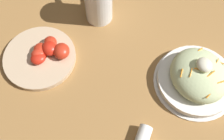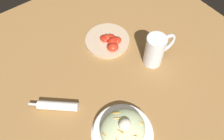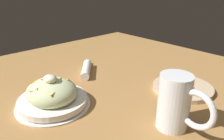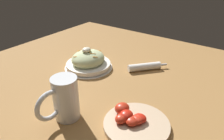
{
  "view_description": "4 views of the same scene",
  "coord_description": "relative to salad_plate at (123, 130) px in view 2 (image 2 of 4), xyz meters",
  "views": [
    {
      "loc": [
        -0.32,
        0.15,
        0.7
      ],
      "look_at": [
        -0.0,
        0.04,
        0.05
      ],
      "focal_mm": 43.55,
      "sensor_mm": 36.0,
      "label": 1
    },
    {
      "loc": [
        -0.28,
        -0.36,
        0.83
      ],
      "look_at": [
        0.01,
        0.03,
        0.08
      ],
      "focal_mm": 36.38,
      "sensor_mm": 36.0,
      "label": 2
    },
    {
      "loc": [
        0.47,
        -0.44,
        0.36
      ],
      "look_at": [
        -0.02,
        0.02,
        0.09
      ],
      "focal_mm": 35.12,
      "sensor_mm": 36.0,
      "label": 3
    },
    {
      "loc": [
        0.59,
        0.46,
        0.48
      ],
      "look_at": [
        -0.01,
        0.03,
        0.08
      ],
      "focal_mm": 34.24,
      "sensor_mm": 36.0,
      "label": 4
    }
  ],
  "objects": [
    {
      "name": "beer_mug",
      "position": [
        0.32,
        0.18,
        0.04
      ],
      "size": [
        0.16,
        0.08,
        0.15
      ],
      "color": "white",
      "rests_on": "ground_plane"
    },
    {
      "name": "tomato_plate",
      "position": [
        0.22,
        0.38,
        -0.02
      ],
      "size": [
        0.21,
        0.21,
        0.05
      ],
      "color": "#D1B28E",
      "rests_on": "ground_plane"
    },
    {
      "name": "salad_plate",
      "position": [
        0.0,
        0.0,
        0.0
      ],
      "size": [
        0.23,
        0.23,
        0.11
      ],
      "color": "white",
      "rests_on": "ground_plane"
    },
    {
      "name": "ground_plane",
      "position": [
        0.09,
        0.17,
        -0.03
      ],
      "size": [
        1.43,
        1.43,
        0.0
      ],
      "primitive_type": "plane",
      "color": "#9E703D"
    },
    {
      "name": "napkin_roll",
      "position": [
        -0.14,
        0.23,
        -0.02
      ],
      "size": [
        0.16,
        0.14,
        0.03
      ],
      "color": "white",
      "rests_on": "ground_plane"
    }
  ]
}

